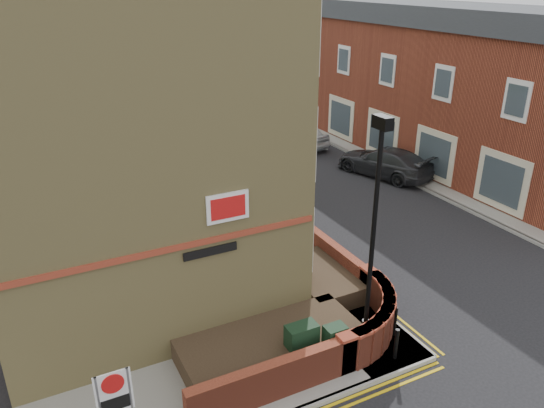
{
  "coord_description": "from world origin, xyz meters",
  "views": [
    {
      "loc": [
        -5.87,
        -8.03,
        9.31
      ],
      "look_at": [
        0.23,
        4.0,
        3.46
      ],
      "focal_mm": 35.0,
      "sensor_mm": 36.0,
      "label": 1
    }
  ],
  "objects_px": {
    "utility_cabinet_large": "(301,345)",
    "zone_sign": "(115,400)",
    "lamppost": "(373,239)",
    "silver_car_near": "(256,166)"
  },
  "relations": [
    {
      "from": "lamppost",
      "to": "zone_sign",
      "type": "distance_m",
      "value": 6.85
    },
    {
      "from": "zone_sign",
      "to": "utility_cabinet_large",
      "type": "bearing_deg",
      "value": 9.69
    },
    {
      "from": "utility_cabinet_large",
      "to": "zone_sign",
      "type": "xyz_separation_m",
      "value": [
        -4.7,
        -0.8,
        0.92
      ]
    },
    {
      "from": "lamppost",
      "to": "utility_cabinet_large",
      "type": "xyz_separation_m",
      "value": [
        -1.9,
        0.1,
        -2.62
      ]
    },
    {
      "from": "utility_cabinet_large",
      "to": "zone_sign",
      "type": "height_order",
      "value": "zone_sign"
    },
    {
      "from": "lamppost",
      "to": "zone_sign",
      "type": "height_order",
      "value": "lamppost"
    },
    {
      "from": "lamppost",
      "to": "silver_car_near",
      "type": "relative_size",
      "value": 1.38
    },
    {
      "from": "utility_cabinet_large",
      "to": "zone_sign",
      "type": "bearing_deg",
      "value": -170.31
    },
    {
      "from": "silver_car_near",
      "to": "utility_cabinet_large",
      "type": "bearing_deg",
      "value": -124.12
    },
    {
      "from": "zone_sign",
      "to": "lamppost",
      "type": "bearing_deg",
      "value": 6.07
    }
  ]
}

